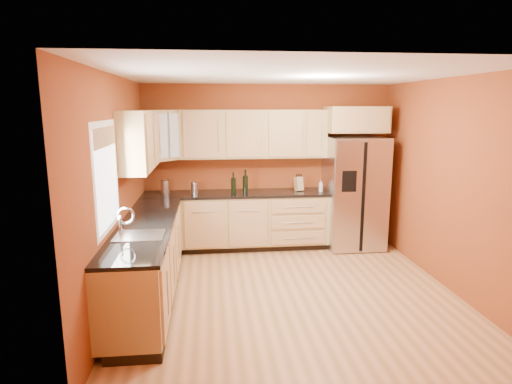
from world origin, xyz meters
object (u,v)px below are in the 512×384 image
(wine_bottle_a, at_px, (233,183))
(refrigerator, at_px, (354,193))
(knife_block, at_px, (299,184))
(canister_left, at_px, (195,188))
(soap_dispenser, at_px, (321,186))

(wine_bottle_a, bearing_deg, refrigerator, -1.72)
(refrigerator, bearing_deg, knife_block, 172.13)
(canister_left, relative_size, wine_bottle_a, 0.57)
(wine_bottle_a, height_order, soap_dispenser, wine_bottle_a)
(wine_bottle_a, bearing_deg, soap_dispenser, -2.74)
(canister_left, distance_m, wine_bottle_a, 0.60)
(refrigerator, xyz_separation_m, canister_left, (-2.53, 0.03, 0.12))
(knife_block, bearing_deg, soap_dispenser, -42.85)
(wine_bottle_a, height_order, knife_block, wine_bottle_a)
(wine_bottle_a, distance_m, knife_block, 1.06)
(soap_dispenser, bearing_deg, canister_left, 178.85)
(refrigerator, xyz_separation_m, soap_dispenser, (-0.55, -0.01, 0.12))
(soap_dispenser, bearing_deg, wine_bottle_a, 177.26)
(wine_bottle_a, xyz_separation_m, knife_block, (1.05, 0.06, -0.05))
(wine_bottle_a, xyz_separation_m, soap_dispenser, (1.38, -0.07, -0.07))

